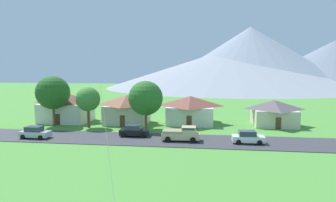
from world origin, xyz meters
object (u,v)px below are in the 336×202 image
house_leftmost (66,107)px  house_left_center (274,112)px  tree_left_of_center (146,98)px  parked_car_black_east_end (134,131)px  pickup_truck_sand_west_side (182,134)px  tree_center (88,99)px  parked_car_white_west_end (248,137)px  house_right_center (190,109)px  tree_near_left (53,93)px  parked_car_silver_mid_west (35,133)px  house_rightmost (127,109)px

house_leftmost → house_left_center: size_ratio=1.21×
tree_left_of_center → parked_car_black_east_end: tree_left_of_center is taller
house_leftmost → house_left_center: 38.31m
parked_car_black_east_end → pickup_truck_sand_west_side: bearing=-14.2°
tree_center → parked_car_black_east_end: size_ratio=1.64×
house_leftmost → parked_car_white_west_end: bearing=-21.6°
house_leftmost → house_left_center: (38.28, 1.43, -0.52)m
house_right_center → tree_left_of_center: bearing=-135.0°
house_left_center → tree_left_of_center: size_ratio=0.97×
tree_near_left → parked_car_silver_mid_west: size_ratio=2.08×
house_right_center → tree_left_of_center: 10.15m
parked_car_silver_mid_west → parked_car_black_east_end: 14.15m
pickup_truck_sand_west_side → parked_car_black_east_end: bearing=165.8°
parked_car_silver_mid_west → parked_car_black_east_end: bearing=12.2°
house_left_center → parked_car_silver_mid_west: bearing=-157.4°
house_left_center → house_rightmost: house_rightmost is taller
tree_center → pickup_truck_sand_west_side: tree_center is taller
parked_car_black_east_end → parked_car_white_west_end: bearing=-7.1°
tree_near_left → parked_car_white_west_end: 33.58m
tree_left_of_center → pickup_truck_sand_west_side: (6.55, -7.05, -4.17)m
tree_near_left → parked_car_white_west_end: tree_near_left is taller
house_right_center → house_rightmost: 11.65m
parked_car_silver_mid_west → house_left_center: bearing=22.6°
tree_center → parked_car_black_east_end: 11.65m
parked_car_black_east_end → house_left_center: bearing=28.4°
house_rightmost → parked_car_silver_mid_west: (-9.92, -13.39, -1.86)m
parked_car_silver_mid_west → tree_near_left: bearing=103.4°
tree_center → pickup_truck_sand_west_side: 18.60m
house_leftmost → tree_left_of_center: (16.56, -5.46, 2.36)m
house_rightmost → parked_car_silver_mid_west: size_ratio=1.92×
parked_car_black_east_end → tree_left_of_center: bearing=82.6°
house_leftmost → parked_car_black_east_end: bearing=-33.9°
house_rightmost → pickup_truck_sand_west_side: bearing=-47.7°
house_leftmost → house_rightmost: size_ratio=1.16×
house_left_center → tree_center: bearing=-168.5°
house_rightmost → tree_near_left: tree_near_left is taller
parked_car_white_west_end → house_leftmost: bearing=158.4°
tree_left_of_center → tree_center: (-10.04, 0.42, -0.33)m
tree_left_of_center → parked_car_black_east_end: (-0.68, -5.21, -4.36)m
house_right_center → parked_car_white_west_end: (8.48, -14.14, -1.75)m
house_right_center → parked_car_white_west_end: house_right_center is taller
tree_near_left → pickup_truck_sand_west_side: bearing=-19.3°
house_rightmost → tree_center: (-5.46, -4.76, 2.17)m
parked_car_white_west_end → tree_near_left: bearing=165.5°
parked_car_silver_mid_west → pickup_truck_sand_west_side: pickup_truck_sand_west_side is taller
tree_center → parked_car_silver_mid_west: tree_center is taller
tree_left_of_center → tree_center: size_ratio=1.16×
house_rightmost → parked_car_white_west_end: bearing=-31.8°
parked_car_black_east_end → parked_car_silver_mid_west: bearing=-167.8°
house_left_center → house_right_center: (-14.79, 0.04, 0.27)m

